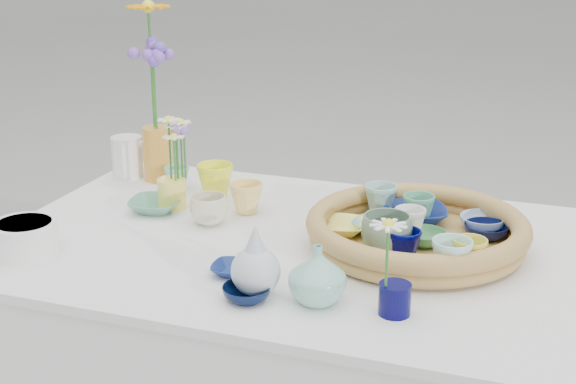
% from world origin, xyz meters
% --- Properties ---
extents(wicker_tray, '(0.47, 0.47, 0.08)m').
position_xyz_m(wicker_tray, '(0.28, 0.05, 0.80)').
color(wicker_tray, olive).
rests_on(wicker_tray, display_table).
extents(tray_ceramic_0, '(0.18, 0.18, 0.03)m').
position_xyz_m(tray_ceramic_0, '(0.26, 0.16, 0.80)').
color(tray_ceramic_0, navy).
rests_on(tray_ceramic_0, wicker_tray).
extents(tray_ceramic_1, '(0.12, 0.12, 0.03)m').
position_xyz_m(tray_ceramic_1, '(0.42, 0.12, 0.80)').
color(tray_ceramic_1, black).
rests_on(tray_ceramic_1, wicker_tray).
extents(tray_ceramic_2, '(0.07, 0.07, 0.06)m').
position_xyz_m(tray_ceramic_2, '(0.40, -0.06, 0.81)').
color(tray_ceramic_2, yellow).
rests_on(tray_ceramic_2, wicker_tray).
extents(tray_ceramic_3, '(0.10, 0.10, 0.03)m').
position_xyz_m(tray_ceramic_3, '(0.30, 0.03, 0.80)').
color(tray_ceramic_3, '#488F52').
rests_on(tray_ceramic_3, wicker_tray).
extents(tray_ceramic_4, '(0.13, 0.13, 0.08)m').
position_xyz_m(tray_ceramic_4, '(0.23, -0.04, 0.82)').
color(tray_ceramic_4, slate).
rests_on(tray_ceramic_4, wicker_tray).
extents(tray_ceramic_5, '(0.14, 0.14, 0.03)m').
position_xyz_m(tray_ceramic_5, '(0.19, 0.07, 0.80)').
color(tray_ceramic_5, '#81B8A7').
rests_on(tray_ceramic_5, wicker_tray).
extents(tray_ceramic_6, '(0.09, 0.09, 0.07)m').
position_xyz_m(tray_ceramic_6, '(0.17, 0.18, 0.82)').
color(tray_ceramic_6, '#98C5BC').
rests_on(tray_ceramic_6, wicker_tray).
extents(tray_ceramic_7, '(0.08, 0.08, 0.06)m').
position_xyz_m(tray_ceramic_7, '(0.26, 0.07, 0.81)').
color(tray_ceramic_7, silver).
rests_on(tray_ceramic_7, wicker_tray).
extents(tray_ceramic_8, '(0.12, 0.12, 0.03)m').
position_xyz_m(tray_ceramic_8, '(0.40, 0.16, 0.80)').
color(tray_ceramic_8, '#AED4FD').
rests_on(tray_ceramic_8, wicker_tray).
extents(tray_ceramic_9, '(0.08, 0.08, 0.06)m').
position_xyz_m(tray_ceramic_9, '(0.27, -0.06, 0.82)').
color(tray_ceramic_9, '#00014F').
rests_on(tray_ceramic_9, wicker_tray).
extents(tray_ceramic_10, '(0.12, 0.12, 0.03)m').
position_xyz_m(tray_ceramic_10, '(0.12, 0.04, 0.80)').
color(tray_ceramic_10, '#FFF962').
rests_on(tray_ceramic_10, wicker_tray).
extents(tray_ceramic_11, '(0.10, 0.10, 0.07)m').
position_xyz_m(tray_ceramic_11, '(0.38, -0.11, 0.82)').
color(tray_ceramic_11, '#ADE3D6').
rests_on(tray_ceramic_11, wicker_tray).
extents(tray_ceramic_12, '(0.08, 0.08, 0.07)m').
position_xyz_m(tray_ceramic_12, '(0.26, 0.15, 0.82)').
color(tray_ceramic_12, '#519C7A').
rests_on(tray_ceramic_12, wicker_tray).
extents(loose_ceramic_0, '(0.12, 0.12, 0.09)m').
position_xyz_m(loose_ceramic_0, '(-0.26, 0.21, 0.81)').
color(loose_ceramic_0, '#F7FB2A').
rests_on(loose_ceramic_0, display_table).
extents(loose_ceramic_1, '(0.11, 0.11, 0.07)m').
position_xyz_m(loose_ceramic_1, '(-0.15, 0.13, 0.80)').
color(loose_ceramic_1, '#FFD96E').
rests_on(loose_ceramic_1, display_table).
extents(loose_ceramic_2, '(0.14, 0.14, 0.03)m').
position_xyz_m(loose_ceramic_2, '(-0.36, 0.07, 0.78)').
color(loose_ceramic_2, '#4F9273').
rests_on(loose_ceramic_2, display_table).
extents(loose_ceramic_3, '(0.10, 0.10, 0.07)m').
position_xyz_m(loose_ceramic_3, '(-0.20, 0.03, 0.80)').
color(loose_ceramic_3, beige).
rests_on(loose_ceramic_3, display_table).
extents(loose_ceramic_4, '(0.09, 0.09, 0.02)m').
position_xyz_m(loose_ceramic_4, '(-0.04, -0.20, 0.78)').
color(loose_ceramic_4, navy).
rests_on(loose_ceramic_4, display_table).
extents(loose_ceramic_5, '(0.07, 0.07, 0.06)m').
position_xyz_m(loose_ceramic_5, '(-0.38, 0.24, 0.80)').
color(loose_ceramic_5, '#85C1B3').
rests_on(loose_ceramic_5, display_table).
extents(loose_ceramic_6, '(0.10, 0.10, 0.03)m').
position_xyz_m(loose_ceramic_6, '(0.03, -0.30, 0.78)').
color(loose_ceramic_6, black).
rests_on(loose_ceramic_6, display_table).
extents(fluted_bowl, '(0.15, 0.15, 0.07)m').
position_xyz_m(fluted_bowl, '(-0.49, -0.25, 0.80)').
color(fluted_bowl, white).
rests_on(fluted_bowl, display_table).
extents(bud_vase_paleblue, '(0.10, 0.10, 0.14)m').
position_xyz_m(bud_vase_paleblue, '(0.04, -0.27, 0.84)').
color(bud_vase_paleblue, silver).
rests_on(bud_vase_paleblue, display_table).
extents(bud_vase_seafoam, '(0.11, 0.11, 0.11)m').
position_xyz_m(bud_vase_seafoam, '(0.16, -0.26, 0.82)').
color(bud_vase_seafoam, '#84C4B2').
rests_on(bud_vase_seafoam, display_table).
extents(bud_vase_cobalt, '(0.06, 0.06, 0.06)m').
position_xyz_m(bud_vase_cobalt, '(0.30, -0.26, 0.79)').
color(bud_vase_cobalt, '#04043C').
rests_on(bud_vase_cobalt, display_table).
extents(single_daisy, '(0.09, 0.09, 0.13)m').
position_xyz_m(single_daisy, '(0.29, -0.27, 0.88)').
color(single_daisy, white).
rests_on(single_daisy, bud_vase_cobalt).
extents(tall_vase_yellow, '(0.09, 0.09, 0.15)m').
position_xyz_m(tall_vase_yellow, '(-0.47, 0.29, 0.84)').
color(tall_vase_yellow, orange).
rests_on(tall_vase_yellow, display_table).
extents(gerbera, '(0.16, 0.16, 0.33)m').
position_xyz_m(gerbera, '(-0.47, 0.30, 1.07)').
color(gerbera, '#FC9700').
rests_on(gerbera, tall_vase_yellow).
extents(hydrangea, '(0.08, 0.08, 0.27)m').
position_xyz_m(hydrangea, '(-0.46, 0.28, 1.01)').
color(hydrangea, '#7B50BE').
rests_on(hydrangea, tall_vase_yellow).
extents(white_pitcher, '(0.12, 0.09, 0.11)m').
position_xyz_m(white_pitcher, '(-0.56, 0.29, 0.82)').
color(white_pitcher, white).
rests_on(white_pitcher, display_table).
extents(daisy_cup, '(0.09, 0.09, 0.07)m').
position_xyz_m(daisy_cup, '(-0.33, 0.10, 0.80)').
color(daisy_cup, '#FFEB59').
rests_on(daisy_cup, display_table).
extents(daisy_posy, '(0.11, 0.11, 0.16)m').
position_xyz_m(daisy_posy, '(-0.32, 0.12, 0.92)').
color(daisy_posy, white).
rests_on(daisy_posy, daisy_cup).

